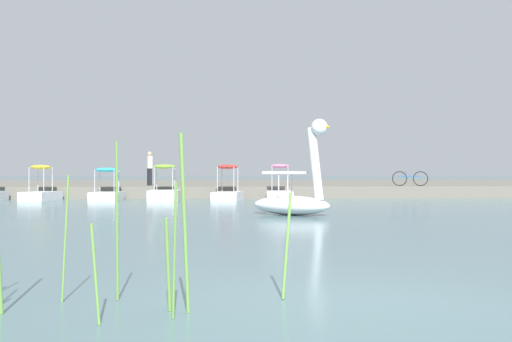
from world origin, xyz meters
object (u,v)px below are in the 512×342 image
(pedal_boat_red, at_px, (228,189))
(bicycle_parked, at_px, (410,178))
(person_on_path, at_px, (150,168))
(pedal_boat_lime, at_px, (165,190))
(swan_boat, at_px, (294,196))
(pedal_boat_cyan, at_px, (107,190))
(pedal_boat_yellow, at_px, (41,191))
(pedal_boat_pink, at_px, (280,191))

(pedal_boat_red, relative_size, bicycle_parked, 1.43)
(pedal_boat_red, xyz_separation_m, person_on_path, (-3.95, 4.38, 1.03))
(pedal_boat_lime, height_order, bicycle_parked, pedal_boat_lime)
(swan_boat, relative_size, pedal_boat_cyan, 1.29)
(swan_boat, relative_size, person_on_path, 1.57)
(pedal_boat_red, xyz_separation_m, bicycle_parked, (9.24, 2.31, 0.48))
(person_on_path, relative_size, bicycle_parked, 1.04)
(pedal_boat_red, bearing_deg, pedal_boat_yellow, 179.20)
(pedal_boat_lime, xyz_separation_m, bicycle_parked, (12.10, 2.20, 0.51))
(pedal_boat_lime, height_order, pedal_boat_cyan, pedal_boat_lime)
(pedal_boat_cyan, bearing_deg, pedal_boat_lime, -0.78)
(pedal_boat_lime, xyz_separation_m, person_on_path, (-1.09, 4.27, 1.07))
(pedal_boat_lime, xyz_separation_m, pedal_boat_yellow, (-5.48, 0.00, -0.03))
(pedal_boat_cyan, bearing_deg, pedal_boat_red, -1.56)
(pedal_boat_red, bearing_deg, bicycle_parked, 14.03)
(pedal_boat_lime, relative_size, pedal_boat_yellow, 1.00)
(swan_boat, bearing_deg, pedal_boat_yellow, 134.39)
(pedal_boat_lime, distance_m, pedal_boat_cyan, 2.58)
(pedal_boat_red, distance_m, pedal_boat_lime, 2.87)
(pedal_boat_cyan, bearing_deg, swan_boat, -55.29)
(pedal_boat_cyan, bearing_deg, bicycle_parked, 8.37)
(person_on_path, bearing_deg, bicycle_parked, -8.93)
(person_on_path, bearing_deg, pedal_boat_pink, -32.64)
(bicycle_parked, bearing_deg, pedal_boat_yellow, -172.89)
(swan_boat, relative_size, pedal_boat_yellow, 1.20)
(pedal_boat_cyan, relative_size, bicycle_parked, 1.26)
(pedal_boat_yellow, bearing_deg, bicycle_parked, 7.11)
(pedal_boat_lime, bearing_deg, bicycle_parked, 10.28)
(pedal_boat_cyan, relative_size, person_on_path, 1.21)
(pedal_boat_yellow, xyz_separation_m, bicycle_parked, (17.59, 2.19, 0.54))
(swan_boat, height_order, person_on_path, swan_boat)
(bicycle_parked, bearing_deg, swan_boat, -121.41)
(pedal_boat_red, height_order, bicycle_parked, pedal_boat_red)
(pedal_boat_pink, height_order, pedal_boat_yellow, pedal_boat_pink)
(pedal_boat_red, xyz_separation_m, pedal_boat_yellow, (-8.35, 0.12, -0.07))
(pedal_boat_pink, distance_m, person_on_path, 7.64)
(pedal_boat_red, bearing_deg, pedal_boat_lime, 177.73)
(pedal_boat_red, height_order, person_on_path, person_on_path)
(pedal_boat_yellow, bearing_deg, pedal_boat_lime, -0.04)
(pedal_boat_red, xyz_separation_m, pedal_boat_lime, (-2.86, 0.11, -0.04))
(pedal_boat_pink, xyz_separation_m, pedal_boat_lime, (-5.28, -0.19, 0.02))
(pedal_boat_red, height_order, pedal_boat_cyan, pedal_boat_red)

